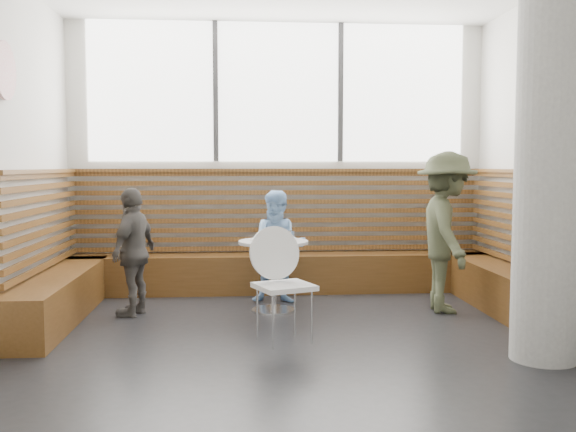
{
  "coord_description": "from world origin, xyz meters",
  "views": [
    {
      "loc": [
        -0.49,
        -5.28,
        1.49
      ],
      "look_at": [
        0.0,
        1.0,
        1.0
      ],
      "focal_mm": 40.0,
      "sensor_mm": 36.0,
      "label": 1
    }
  ],
  "objects": [
    {
      "name": "child_back",
      "position": [
        -0.05,
        1.63,
        0.61
      ],
      "size": [
        0.64,
        0.52,
        1.23
      ],
      "primitive_type": "imported",
      "rotation": [
        0.0,
        0.0,
        -0.1
      ],
      "color": "#85B2E6",
      "rests_on": "ground"
    },
    {
      "name": "wall_art",
      "position": [
        -2.46,
        0.4,
        2.3
      ],
      "size": [
        0.03,
        0.5,
        0.5
      ],
      "primitive_type": "cylinder",
      "rotation": [
        0.0,
        1.57,
        0.0
      ],
      "color": "white",
      "rests_on": "room"
    },
    {
      "name": "room",
      "position": [
        0.0,
        0.0,
        1.6
      ],
      "size": [
        5.0,
        5.0,
        3.2
      ],
      "color": "silver",
      "rests_on": "ground"
    },
    {
      "name": "booth",
      "position": [
        0.0,
        1.77,
        0.41
      ],
      "size": [
        5.0,
        2.5,
        1.44
      ],
      "color": "#4A2D12",
      "rests_on": "ground"
    },
    {
      "name": "cafe_table",
      "position": [
        -0.13,
        1.21,
        0.52
      ],
      "size": [
        0.71,
        0.71,
        0.73
      ],
      "color": "silver",
      "rests_on": "ground"
    },
    {
      "name": "child_left",
      "position": [
        -1.53,
        1.17,
        0.64
      ],
      "size": [
        0.55,
        0.81,
        1.28
      ],
      "primitive_type": "imported",
      "rotation": [
        0.0,
        0.0,
        -1.92
      ],
      "color": "#4D4946",
      "rests_on": "ground"
    },
    {
      "name": "plate_far",
      "position": [
        -0.08,
        1.36,
        0.74
      ],
      "size": [
        0.21,
        0.21,
        0.01
      ],
      "primitive_type": "cylinder",
      "color": "white",
      "rests_on": "cafe_table"
    },
    {
      "name": "adult_man",
      "position": [
        1.63,
        1.08,
        0.82
      ],
      "size": [
        0.71,
        1.11,
        1.64
      ],
      "primitive_type": "imported",
      "rotation": [
        0.0,
        0.0,
        1.47
      ],
      "color": "#3E432D",
      "rests_on": "ground"
    },
    {
      "name": "plate_near",
      "position": [
        -0.28,
        1.27,
        0.74
      ],
      "size": [
        0.19,
        0.19,
        0.01
      ],
      "primitive_type": "cylinder",
      "color": "white",
      "rests_on": "cafe_table"
    },
    {
      "name": "glass_mid",
      "position": [
        -0.08,
        1.16,
        0.79
      ],
      "size": [
        0.07,
        0.07,
        0.11
      ],
      "primitive_type": "cylinder",
      "color": "white",
      "rests_on": "cafe_table"
    },
    {
      "name": "glass_left",
      "position": [
        -0.27,
        1.1,
        0.78
      ],
      "size": [
        0.06,
        0.06,
        0.1
      ],
      "primitive_type": "cylinder",
      "color": "white",
      "rests_on": "cafe_table"
    },
    {
      "name": "concrete_column",
      "position": [
        1.85,
        -0.6,
        1.6
      ],
      "size": [
        0.5,
        0.5,
        3.2
      ],
      "primitive_type": "cylinder",
      "color": "gray",
      "rests_on": "ground"
    },
    {
      "name": "glass_right",
      "position": [
        0.05,
        1.2,
        0.78
      ],
      "size": [
        0.06,
        0.06,
        0.1
      ],
      "primitive_type": "cylinder",
      "color": "white",
      "rests_on": "cafe_table"
    },
    {
      "name": "cafe_chair",
      "position": [
        -0.11,
        0.13,
        0.57
      ],
      "size": [
        0.47,
        0.46,
        0.97
      ],
      "rotation": [
        0.0,
        0.0,
        0.38
      ],
      "color": "white",
      "rests_on": "ground"
    },
    {
      "name": "menu_card",
      "position": [
        -0.08,
        1.02,
        0.73
      ],
      "size": [
        0.21,
        0.17,
        0.0
      ],
      "primitive_type": "cube",
      "rotation": [
        0.0,
        0.0,
        -0.23
      ],
      "color": "#A5C64C",
      "rests_on": "cafe_table"
    }
  ]
}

